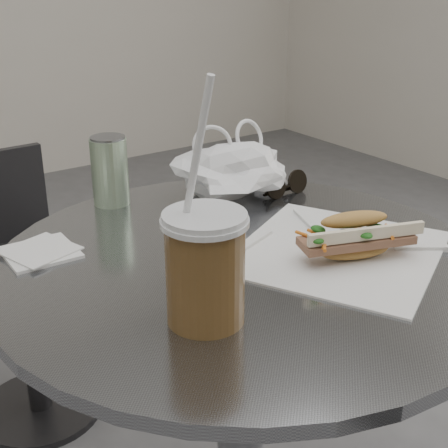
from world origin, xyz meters
TOP-DOWN VIEW (x-y plane):
  - cafe_table at (0.00, 0.20)m, footprint 0.76×0.76m
  - chair_far at (-0.13, 0.99)m, footprint 0.37×0.38m
  - sandwich_paper at (0.13, 0.13)m, footprint 0.41×0.40m
  - banh_mi at (0.13, 0.10)m, footprint 0.23×0.15m
  - iced_coffee at (-0.15, 0.08)m, footprint 0.11×0.11m
  - sunglasses at (0.23, 0.37)m, footprint 0.10×0.03m
  - plastic_bag at (0.14, 0.41)m, footprint 0.23×0.18m
  - napkin_stack at (-0.25, 0.39)m, footprint 0.12×0.12m
  - drink_can at (-0.06, 0.53)m, footprint 0.07×0.07m

SIDE VIEW (x-z plane):
  - chair_far at x=-0.13m, z-range -0.04..0.67m
  - cafe_table at x=0.00m, z-range 0.10..0.84m
  - sandwich_paper at x=0.13m, z-range 0.74..0.74m
  - napkin_stack at x=-0.25m, z-range 0.74..0.75m
  - sunglasses at x=0.23m, z-range 0.73..0.78m
  - banh_mi at x=0.13m, z-range 0.74..0.81m
  - plastic_bag at x=0.14m, z-range 0.74..0.84m
  - drink_can at x=-0.06m, z-range 0.74..0.87m
  - iced_coffee at x=-0.15m, z-range 0.66..0.97m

